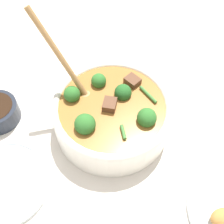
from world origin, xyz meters
name	(u,v)px	position (x,y,z in m)	size (l,w,h in m)	color
ground_plane	(112,125)	(0.00, 0.00, 0.00)	(4.00, 4.00, 0.00)	silver
stew_bowl	(112,113)	(0.00, 0.00, 0.05)	(0.26, 0.29, 0.26)	white
empty_plate	(4,182)	(0.26, -0.04, 0.01)	(0.19, 0.19, 0.02)	white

